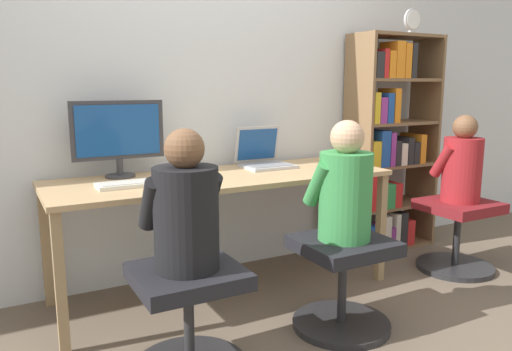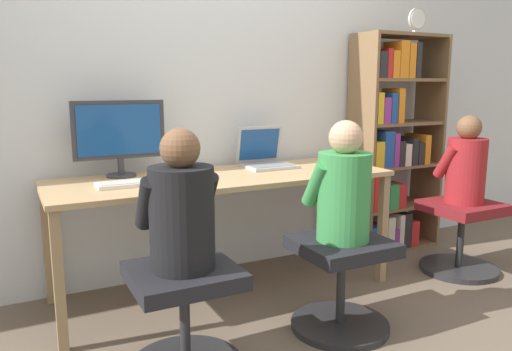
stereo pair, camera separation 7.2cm
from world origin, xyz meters
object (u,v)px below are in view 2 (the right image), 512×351
object	(u,v)px
desktop_monitor	(120,135)
person_near_shelf	(466,165)
keyboard	(134,183)
person_at_monitor	(181,209)
person_at_laptop	(344,189)
office_chair_left	(185,314)
office_chair_right	(341,279)
office_chair_side	(461,233)
laptop	(266,159)
desk_clock	(417,20)
bookshelf	(390,152)

from	to	relation	value
desktop_monitor	person_near_shelf	distance (m)	2.29
keyboard	person_at_monitor	xyz separation A→B (m)	(0.05, -0.68, 0.00)
person_at_laptop	office_chair_left	bearing A→B (deg)	-178.93
desktop_monitor	office_chair_right	world-z (taller)	desktop_monitor
desktop_monitor	person_at_monitor	bearing A→B (deg)	-87.22
office_chair_right	office_chair_side	bearing A→B (deg)	13.64
desktop_monitor	office_chair_right	bearing A→B (deg)	-46.52
laptop	person_at_laptop	world-z (taller)	person_at_laptop
office_chair_left	person_at_laptop	xyz separation A→B (m)	(0.88, 0.02, 0.49)
keyboard	office_chair_right	xyz separation A→B (m)	(0.92, -0.68, -0.49)
keyboard	office_chair_side	size ratio (longest dim) A/B	0.75
desktop_monitor	office_chair_side	bearing A→B (deg)	-17.16
office_chair_left	person_at_monitor	bearing A→B (deg)	90.00
person_at_monitor	office_chair_side	xyz separation A→B (m)	(2.13, 0.31, -0.49)
desktop_monitor	person_at_laptop	bearing A→B (deg)	-46.39
keyboard	desk_clock	distance (m)	2.40
office_chair_right	desk_clock	world-z (taller)	desk_clock
laptop	person_at_laptop	distance (m)	0.90
person_at_laptop	person_near_shelf	bearing A→B (deg)	13.63
office_chair_left	office_chair_side	bearing A→B (deg)	8.43
office_chair_right	desk_clock	xyz separation A→B (m)	(1.25, 0.84, 1.49)
laptop	person_at_monitor	size ratio (longest dim) A/B	0.53
keyboard	bookshelf	size ratio (longest dim) A/B	0.24
person_at_monitor	desk_clock	xyz separation A→B (m)	(2.13, 0.85, 1.00)
bookshelf	person_at_laptop	bearing A→B (deg)	-141.03
office_chair_left	person_at_laptop	bearing A→B (deg)	1.07
desk_clock	office_chair_right	bearing A→B (deg)	-146.20
desk_clock	person_near_shelf	xyz separation A→B (m)	(-0.00, -0.53, -1.01)
bookshelf	keyboard	bearing A→B (deg)	-173.23
office_chair_side	person_near_shelf	world-z (taller)	person_near_shelf
office_chair_right	person_at_laptop	xyz separation A→B (m)	(0.00, 0.00, 0.49)
keyboard	office_chair_right	size ratio (longest dim) A/B	0.75
keyboard	person_near_shelf	size ratio (longest dim) A/B	0.66
keyboard	bookshelf	xyz separation A→B (m)	(2.06, 0.24, 0.02)
bookshelf	person_near_shelf	bearing A→B (deg)	-78.76
office_chair_right	person_at_monitor	xyz separation A→B (m)	(-0.88, -0.01, 0.49)
bookshelf	office_chair_side	xyz separation A→B (m)	(0.12, -0.62, -0.50)
bookshelf	desk_clock	world-z (taller)	desk_clock
person_at_monitor	bookshelf	xyz separation A→B (m)	(2.01, 0.93, 0.01)
laptop	office_chair_left	size ratio (longest dim) A/B	0.62
bookshelf	person_near_shelf	world-z (taller)	bookshelf
office_chair_right	bookshelf	bearing A→B (deg)	39.11
laptop	bookshelf	bearing A→B (deg)	0.98
laptop	person_near_shelf	distance (m)	1.36
office_chair_side	person_near_shelf	distance (m)	0.48
office_chair_right	office_chair_side	size ratio (longest dim) A/B	1.00
desktop_monitor	office_chair_left	bearing A→B (deg)	-87.24
office_chair_left	person_at_monitor	size ratio (longest dim) A/B	0.85
desktop_monitor	keyboard	bearing A→B (deg)	-89.81
laptop	desk_clock	bearing A→B (deg)	-2.88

